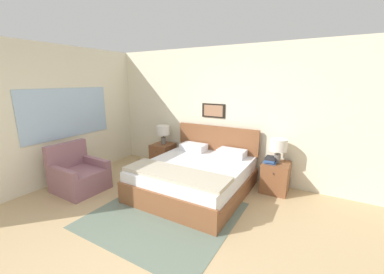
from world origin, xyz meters
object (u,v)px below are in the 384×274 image
nightstand_near_window (163,155)px  table_lamp_by_door (278,146)px  armchair (78,175)px  nightstand_by_door (275,177)px  table_lamp_near_window (163,131)px  bed (195,176)px

nightstand_near_window → table_lamp_by_door: table_lamp_by_door is taller
armchair → nightstand_by_door: bearing=120.1°
armchair → table_lamp_by_door: (3.12, 1.73, 0.57)m
table_lamp_near_window → table_lamp_by_door: 2.48m
bed → table_lamp_by_door: 1.55m
bed → table_lamp_by_door: bearing=30.7°
nightstand_by_door → table_lamp_near_window: table_lamp_near_window is taller
nightstand_by_door → armchair: bearing=-151.1°
table_lamp_near_window → table_lamp_by_door: size_ratio=1.00×
nightstand_by_door → bed: bearing=-149.9°
bed → nightstand_near_window: bed is taller
table_lamp_by_door → bed: bearing=-149.3°
nightstand_by_door → table_lamp_by_door: (0.00, 0.02, 0.57)m
bed → nightstand_by_door: size_ratio=3.60×
nightstand_near_window → nightstand_by_door: (2.49, 0.00, 0.00)m
bed → nightstand_near_window: (-1.25, 0.72, -0.02)m
bed → table_lamp_by_door: (1.25, 0.74, 0.55)m
armchair → nightstand_near_window: bearing=161.3°
nightstand_near_window → table_lamp_near_window: bearing=66.9°
armchair → table_lamp_near_window: 1.93m
bed → nightstand_by_door: (1.25, 0.72, -0.02)m
bed → armchair: (-1.87, -1.00, -0.02)m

